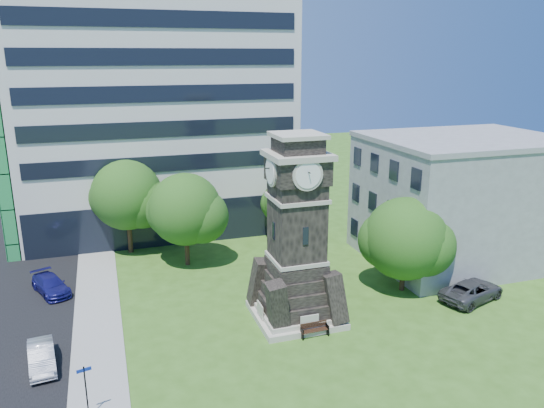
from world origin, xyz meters
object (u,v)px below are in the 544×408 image
object	(u,v)px
car_street_mid	(42,357)
car_east_lot	(472,291)
clock_tower	(297,242)
car_street_north	(51,285)
park_bench	(314,329)
street_sign	(86,387)

from	to	relation	value
car_street_mid	car_east_lot	world-z (taller)	car_east_lot
clock_tower	car_street_mid	distance (m)	16.16
clock_tower	car_east_lot	distance (m)	13.63
clock_tower	car_street_north	xyz separation A→B (m)	(-15.67, 8.98, -4.65)
park_bench	car_east_lot	bearing A→B (deg)	3.48
street_sign	car_street_north	bearing A→B (deg)	85.67
car_street_north	street_sign	size ratio (longest dim) A/B	1.54
car_street_north	park_bench	xyz separation A→B (m)	(15.90, -11.67, -0.14)
car_street_mid	street_sign	xyz separation A→B (m)	(2.49, -5.39, 1.12)
car_street_north	car_east_lot	world-z (taller)	car_east_lot
car_street_mid	car_east_lot	xyz separation A→B (m)	(28.20, -0.33, 0.08)
street_sign	park_bench	bearing A→B (deg)	1.83
car_street_mid	park_bench	xyz separation A→B (m)	(15.67, -1.58, -0.15)
park_bench	clock_tower	bearing A→B (deg)	92.75
car_east_lot	park_bench	world-z (taller)	car_east_lot
car_street_north	park_bench	size ratio (longest dim) A/B	2.44
clock_tower	car_east_lot	world-z (taller)	clock_tower
car_street_north	car_east_lot	bearing A→B (deg)	-42.95
car_street_mid	park_bench	bearing A→B (deg)	-13.06
street_sign	car_east_lot	bearing A→B (deg)	-3.16
clock_tower	car_street_mid	size ratio (longest dim) A/B	3.15
car_street_north	car_street_mid	bearing A→B (deg)	-111.53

